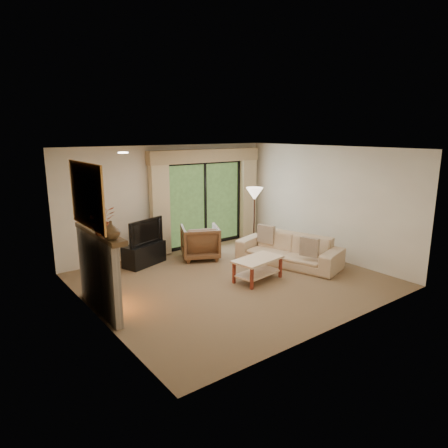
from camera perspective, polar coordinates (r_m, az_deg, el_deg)
floor at (r=8.09m, az=1.29°, el=-8.00°), size 5.50×5.50×0.00m
ceiling at (r=7.55m, az=1.39°, el=10.73°), size 5.50×5.50×0.00m
wall_back at (r=9.77m, az=-7.79°, el=3.48°), size 5.00×0.00×5.00m
wall_front at (r=6.02m, az=16.26°, el=-2.98°), size 5.00×0.00×5.00m
wall_left at (r=6.44m, az=-18.29°, el=-2.09°), size 0.00×5.00×5.00m
wall_right at (r=9.64m, az=14.31°, el=3.06°), size 0.00×5.00×5.00m
fireplace at (r=6.83m, az=-17.52°, el=-6.56°), size 0.24×1.70×1.37m
mirror at (r=6.50m, az=-18.98°, el=3.88°), size 0.07×1.45×1.02m
sliding_door at (r=10.28m, az=-2.75°, el=2.93°), size 2.26×0.10×2.16m
curtain_left at (r=9.48m, az=-9.14°, el=2.54°), size 0.45×0.18×2.35m
curtain_right at (r=10.98m, az=3.42°, el=4.11°), size 0.45×0.18×2.35m
cornice at (r=10.06m, az=-2.53°, el=9.72°), size 3.20×0.24×0.32m
media_console at (r=9.10m, az=-11.34°, el=-4.23°), size 1.06×0.73×0.48m
tv at (r=8.96m, az=-11.49°, el=-1.03°), size 0.96×0.45×0.56m
armchair at (r=9.33m, az=-3.44°, el=-2.58°), size 1.13×1.14×0.78m
sofa at (r=9.04m, az=9.21°, el=-3.65°), size 1.55×2.46×0.67m
pillow_near at (r=8.49m, az=12.11°, el=-3.24°), size 0.22×0.42×0.40m
pillow_far at (r=9.37m, az=6.04°, el=-1.44°), size 0.23×0.44×0.42m
coffee_table at (r=8.03m, az=4.83°, el=-6.46°), size 1.09×0.71×0.46m
floor_lamp at (r=9.89m, az=4.32°, el=0.68°), size 0.52×0.52×1.58m
vase at (r=6.04m, az=-15.84°, el=-0.86°), size 0.33×0.33×0.28m
branches at (r=6.33m, az=-17.03°, el=0.47°), size 0.42×0.37×0.44m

